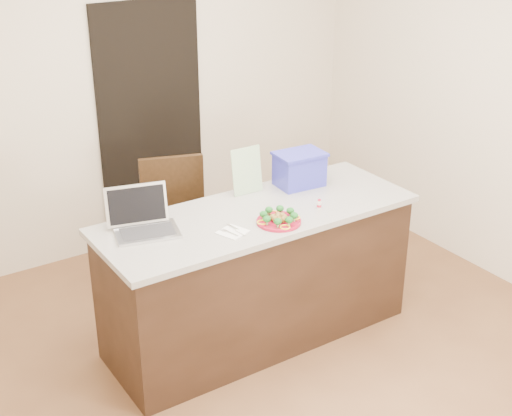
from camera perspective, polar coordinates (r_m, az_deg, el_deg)
ground at (r=4.76m, az=1.81°, el=-11.46°), size 4.00×4.00×0.00m
room_shell at (r=4.03m, az=2.11°, el=7.52°), size 4.00×4.00×4.00m
doorway at (r=5.91m, az=-8.38°, el=6.57°), size 0.90×0.02×2.00m
island at (r=4.68m, az=0.12°, el=-5.37°), size 2.06×0.76×0.92m
plate at (r=4.32m, az=1.83°, el=-1.07°), size 0.27×0.27×0.02m
meatballs at (r=4.31m, az=1.88°, el=-0.78°), size 0.11×0.10×0.04m
broccoli at (r=4.30m, az=1.84°, el=-0.55°), size 0.23×0.23×0.04m
pepper_rings at (r=4.32m, az=1.83°, el=-0.95°), size 0.27×0.27×0.01m
napkin at (r=4.21m, az=-1.89°, el=-1.93°), size 0.20×0.20×0.01m
fork at (r=4.20m, az=-2.16°, el=-1.90°), size 0.04×0.14×0.00m
knife at (r=4.21m, az=-1.43°, el=-1.83°), size 0.03×0.18×0.01m
yogurt_bottle at (r=4.52m, az=5.08°, el=0.26°), size 0.03×0.03×0.06m
laptop at (r=4.26m, az=-9.11°, el=-0.88°), size 0.42×0.38×0.26m
leaflet at (r=4.69m, az=-0.74°, el=3.00°), size 0.22×0.05×0.31m
blue_box at (r=4.83m, az=3.49°, el=3.15°), size 0.34×0.26×0.23m
chair at (r=5.16m, az=-6.04°, el=-0.93°), size 0.58×0.59×1.03m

